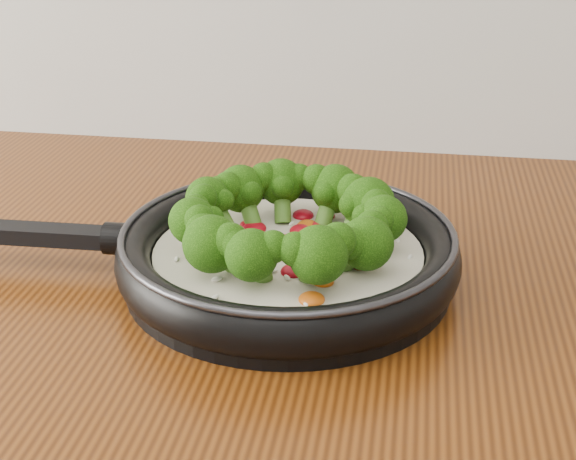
# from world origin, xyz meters

# --- Properties ---
(skillet) EXTENTS (0.47, 0.31, 0.09)m
(skillet) POSITION_xyz_m (0.06, 1.12, 0.93)
(skillet) COLOR black
(skillet) RESTS_ON counter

